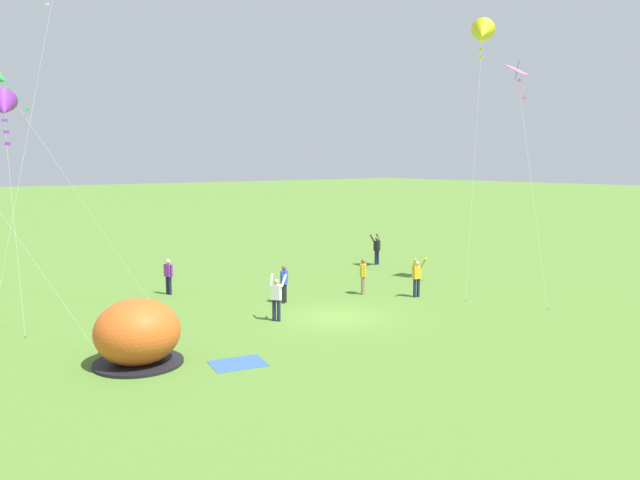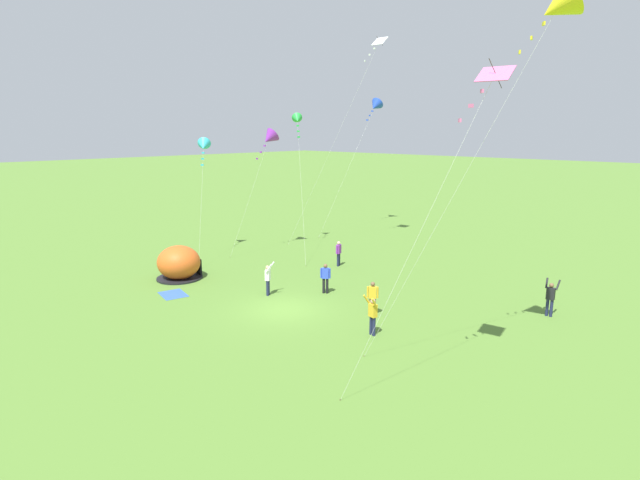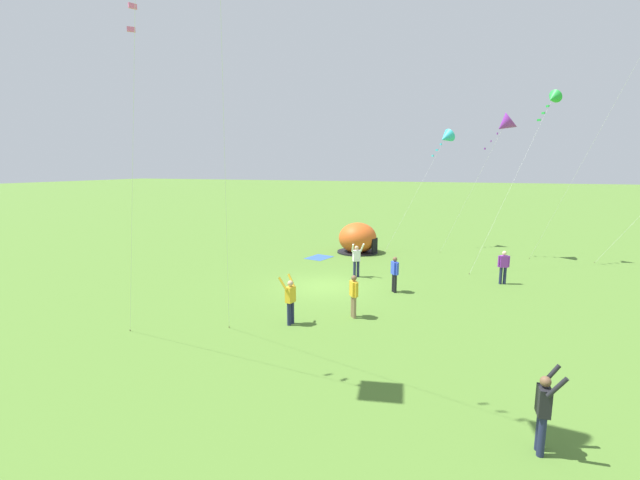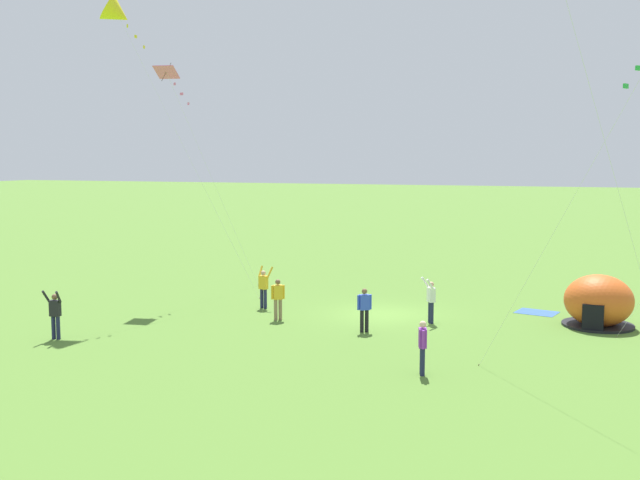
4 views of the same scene
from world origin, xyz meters
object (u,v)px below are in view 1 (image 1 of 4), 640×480
kite_purple (3,107)px  popup_tent (137,333)px  person_with_toddler (363,275)px  kite_pink (518,76)px  person_flying_kite (377,249)px  kite_yellow (482,33)px  kite_green (0,79)px  person_strolling (417,276)px  person_near_tent (284,282)px  person_arms_raised (276,297)px  person_watching_sky (168,275)px

kite_purple → popup_tent: bearing=-79.9°
person_with_toddler → kite_pink: bearing=-25.9°
person_flying_kite → kite_yellow: size_ratio=0.14×
person_with_toddler → kite_green: bearing=149.4°
kite_purple → kite_pink: (21.19, -9.06, 2.02)m
person_strolling → kite_purple: size_ratio=0.20×
person_with_toddler → kite_green: (-13.75, 8.15, 8.92)m
person_near_tent → kite_yellow: 17.04m
popup_tent → kite_purple: size_ratio=0.30×
kite_yellow → person_strolling: bearing=-166.6°
person_arms_raised → person_with_toddler: bearing=14.6°
person_watching_sky → person_strolling: bearing=-41.2°
popup_tent → person_watching_sky: (5.23, 9.09, -0.03)m
person_near_tent → kite_yellow: kite_yellow is taller
kite_pink → person_strolling: bearing=165.8°
popup_tent → person_strolling: size_ratio=1.49×
person_with_toddler → person_arms_raised: person_arms_raised is taller
person_strolling → kite_purple: bearing=154.0°
kite_green → kite_pink: bearing=-29.1°
person_with_toddler → popup_tent: bearing=-165.3°
popup_tent → kite_purple: 11.81m
person_with_toddler → kite_purple: kite_purple is taller
popup_tent → kite_purple: kite_purple is taller
popup_tent → person_flying_kite: (19.11, 9.23, 0.00)m
person_arms_raised → kite_pink: kite_pink is taller
person_flying_kite → kite_yellow: (1.34, -6.46, 12.11)m
popup_tent → kite_yellow: 23.93m
popup_tent → person_with_toddler: (12.60, 3.31, -0.03)m
person_strolling → kite_green: size_ratio=0.18×
kite_green → kite_yellow: kite_yellow is taller
kite_pink → person_flying_kite: bearing=93.0°
person_with_toddler → kite_purple: 17.04m
kite_yellow → kite_purple: 23.36m
person_strolling → kite_yellow: bearing=13.4°
kite_yellow → kite_purple: kite_yellow is taller
kite_green → kite_purple: size_ratio=1.12×
person_strolling → kite_yellow: (6.29, 1.49, 12.11)m
kite_green → person_near_tent: bearing=-36.8°
kite_pink → kite_green: bearing=150.9°
person_near_tent → person_flying_kite: bearing=25.6°
popup_tent → kite_yellow: size_ratio=0.20×
person_strolling → person_arms_raised: same height
person_near_tent → kite_yellow: (11.88, -1.41, 12.14)m
person_watching_sky → kite_purple: bearing=-179.0°
person_near_tent → kite_green: bearing=143.2°
person_near_tent → person_flying_kite: 11.68m
person_with_toddler → kite_purple: size_ratio=0.19×
person_near_tent → kite_pink: kite_pink is taller
person_with_toddler → person_flying_kite: bearing=42.3°
person_watching_sky → kite_yellow: size_ratio=0.12×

